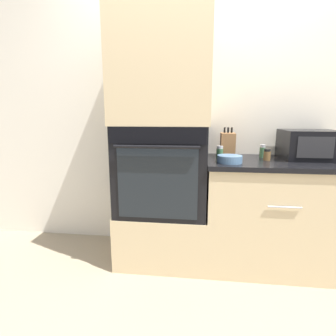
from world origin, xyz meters
TOP-DOWN VIEW (x-y plane):
  - ground_plane at (0.00, 0.00)m, footprint 12.00×12.00m
  - wall_back at (0.00, 0.63)m, footprint 8.00×0.05m
  - oven_cabinet_base at (-0.36, 0.30)m, footprint 0.72×0.60m
  - wall_oven at (-0.36, 0.30)m, footprint 0.70×0.64m
  - oven_cabinet_upper at (-0.36, 0.30)m, footprint 0.72×0.60m
  - counter_unit at (0.51, 0.30)m, footprint 1.04×0.63m
  - microwave at (0.78, 0.39)m, footprint 0.40×0.37m
  - knife_block at (0.16, 0.45)m, footprint 0.11×0.15m
  - bowl at (0.15, 0.15)m, footprint 0.18×0.18m
  - condiment_jar_near at (0.09, 0.35)m, footprint 0.05×0.05m
  - condiment_jar_mid at (0.44, 0.29)m, footprint 0.05×0.05m
  - condiment_jar_far at (0.44, 0.43)m, footprint 0.04×0.04m

SIDE VIEW (x-z plane):
  - ground_plane at x=0.00m, z-range 0.00..0.00m
  - oven_cabinet_base at x=-0.36m, z-range 0.00..0.43m
  - counter_unit at x=0.51m, z-range 0.00..0.86m
  - wall_oven at x=-0.36m, z-range 0.43..1.13m
  - bowl at x=0.15m, z-range 0.86..0.92m
  - condiment_jar_mid at x=0.44m, z-range 0.86..0.95m
  - condiment_jar_near at x=0.09m, z-range 0.86..0.96m
  - condiment_jar_far at x=0.44m, z-range 0.86..0.97m
  - knife_block at x=0.16m, z-range 0.84..1.08m
  - microwave at x=0.78m, z-range 0.86..1.09m
  - wall_back at x=0.00m, z-range 0.00..2.50m
  - oven_cabinet_upper at x=-0.36m, z-range 1.12..1.95m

